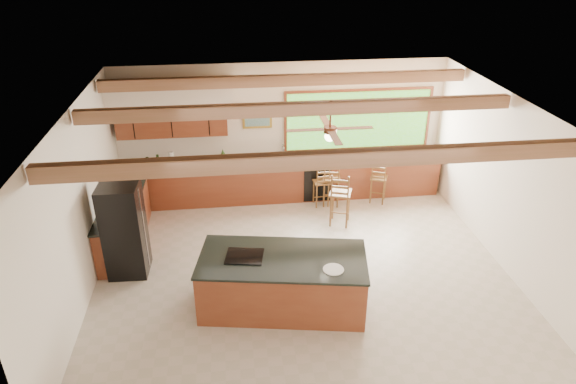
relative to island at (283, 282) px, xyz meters
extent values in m
plane|color=#BEAE9D|center=(0.46, 0.85, -0.46)|extent=(7.20, 7.20, 0.00)
cube|color=white|center=(0.46, 4.10, 1.04)|extent=(7.20, 0.04, 3.00)
cube|color=white|center=(0.46, -2.40, 1.04)|extent=(7.20, 0.04, 3.00)
cube|color=white|center=(-3.14, 0.85, 1.04)|extent=(0.04, 6.50, 3.00)
cube|color=white|center=(4.06, 0.85, 1.04)|extent=(0.04, 6.50, 3.00)
cube|color=#A47552|center=(0.46, 0.85, 2.54)|extent=(7.20, 6.50, 0.04)
cube|color=#97644B|center=(0.46, -0.75, 2.40)|extent=(7.10, 0.15, 0.22)
cube|color=#97644B|center=(0.46, 1.35, 2.40)|extent=(7.10, 0.15, 0.22)
cube|color=#97644B|center=(0.46, 3.15, 2.40)|extent=(7.10, 0.15, 0.22)
cube|color=brown|center=(-1.89, 3.91, 1.44)|extent=(2.30, 0.35, 0.70)
cube|color=white|center=(-1.89, 3.84, 2.04)|extent=(2.60, 0.50, 0.48)
cylinder|color=#FFEABF|center=(-2.59, 3.84, 1.81)|extent=(0.10, 0.10, 0.01)
cylinder|color=#FFEABF|center=(-1.19, 3.84, 1.81)|extent=(0.10, 0.10, 0.01)
cube|color=#6AC245|center=(2.16, 4.07, 1.21)|extent=(3.20, 0.04, 1.30)
cube|color=#AE9A35|center=(-0.09, 4.07, 1.39)|extent=(0.64, 0.03, 0.54)
cube|color=#427762|center=(-0.09, 4.05, 1.39)|extent=(0.54, 0.01, 0.44)
cube|color=brown|center=(0.46, 3.76, -0.02)|extent=(7.00, 0.65, 0.88)
cube|color=black|center=(0.46, 3.76, 0.44)|extent=(7.04, 0.69, 0.04)
cube|color=brown|center=(-2.80, 2.20, -0.02)|extent=(0.65, 2.35, 0.88)
cube|color=black|center=(-2.80, 2.20, 0.44)|extent=(0.69, 2.39, 0.04)
cube|color=black|center=(1.16, 3.43, -0.04)|extent=(0.60, 0.02, 0.78)
cube|color=silver|center=(0.46, 3.76, 0.45)|extent=(0.50, 0.38, 0.03)
cylinder|color=silver|center=(0.46, 3.96, 0.61)|extent=(0.03, 0.03, 0.30)
cylinder|color=silver|center=(0.46, 3.86, 0.74)|extent=(0.03, 0.20, 0.03)
cylinder|color=silver|center=(-1.98, 3.86, 0.60)|extent=(0.11, 0.11, 0.27)
cylinder|color=#203F19|center=(-2.48, 3.75, 0.57)|extent=(0.06, 0.06, 0.22)
cylinder|color=#203F19|center=(-2.28, 3.90, 0.57)|extent=(0.06, 0.06, 0.20)
cube|color=black|center=(3.26, 3.73, 0.51)|extent=(0.26, 0.23, 0.10)
cube|color=brown|center=(0.00, 0.00, -0.02)|extent=(2.73, 1.61, 0.87)
cube|color=black|center=(0.00, 0.00, 0.43)|extent=(2.78, 1.66, 0.04)
cube|color=black|center=(-0.58, 0.10, 0.46)|extent=(0.64, 0.55, 0.02)
cylinder|color=silver|center=(0.72, -0.41, 0.46)|extent=(0.32, 0.32, 0.02)
cube|color=black|center=(-2.59, 1.25, 0.39)|extent=(0.68, 0.67, 1.70)
cube|color=silver|center=(-2.26, 1.25, 0.39)|extent=(0.02, 0.05, 1.56)
cube|color=brown|center=(1.44, 3.30, 0.18)|extent=(0.45, 0.45, 0.04)
cylinder|color=brown|center=(1.29, 3.15, -0.15)|extent=(0.04, 0.04, 0.62)
cylinder|color=brown|center=(1.59, 3.15, -0.15)|extent=(0.04, 0.04, 0.62)
cylinder|color=brown|center=(1.29, 3.45, -0.15)|extent=(0.04, 0.04, 0.62)
cylinder|color=brown|center=(1.59, 3.45, -0.15)|extent=(0.04, 0.04, 0.62)
cube|color=brown|center=(1.22, 3.30, 0.11)|extent=(0.36, 0.36, 0.04)
cylinder|color=brown|center=(1.09, 3.17, -0.18)|extent=(0.03, 0.03, 0.55)
cylinder|color=brown|center=(1.35, 3.17, -0.18)|extent=(0.03, 0.03, 0.55)
cylinder|color=brown|center=(1.09, 3.43, -0.18)|extent=(0.03, 0.03, 0.55)
cylinder|color=brown|center=(1.35, 3.43, -0.18)|extent=(0.03, 0.03, 0.55)
cube|color=brown|center=(1.46, 2.45, 0.25)|extent=(0.53, 0.53, 0.04)
cylinder|color=brown|center=(1.29, 2.29, -0.11)|extent=(0.04, 0.04, 0.68)
cylinder|color=brown|center=(1.62, 2.29, -0.11)|extent=(0.04, 0.04, 0.68)
cylinder|color=brown|center=(1.29, 2.62, -0.11)|extent=(0.04, 0.04, 0.68)
cylinder|color=brown|center=(1.62, 2.62, -0.11)|extent=(0.04, 0.04, 0.68)
cube|color=brown|center=(2.51, 3.30, 0.13)|extent=(0.46, 0.46, 0.04)
cylinder|color=brown|center=(2.37, 3.16, -0.17)|extent=(0.03, 0.03, 0.57)
cylinder|color=brown|center=(2.65, 3.16, -0.17)|extent=(0.03, 0.03, 0.57)
cylinder|color=brown|center=(2.37, 3.44, -0.17)|extent=(0.03, 0.03, 0.57)
cylinder|color=brown|center=(2.65, 3.44, -0.17)|extent=(0.03, 0.03, 0.57)
camera|label=1|loc=(-0.71, -6.58, 4.97)|focal=32.00mm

